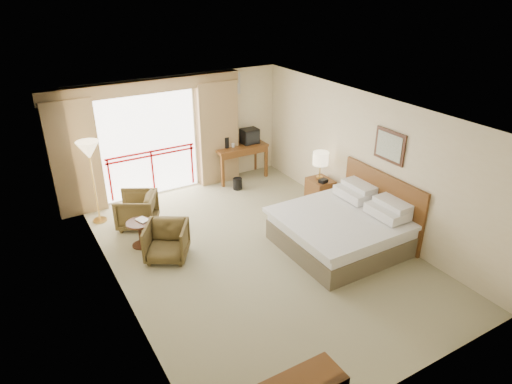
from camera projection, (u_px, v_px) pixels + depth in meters
floor at (258, 253)px, 8.54m from camera, size 7.00×7.00×0.00m
ceiling at (258, 112)px, 7.37m from camera, size 7.00×7.00×0.00m
wall_back at (182, 133)px, 10.68m from camera, size 5.00×0.00×5.00m
wall_front at (413, 299)px, 5.24m from camera, size 5.00×0.00×5.00m
wall_left at (114, 223)px, 6.82m from camera, size 0.00×7.00×7.00m
wall_right at (365, 161)px, 9.10m from camera, size 0.00×7.00×7.00m
balcony_door at (150, 145)px, 10.36m from camera, size 2.40×0.00×2.40m
balcony_railing at (152, 161)px, 10.51m from camera, size 2.09×0.03×1.02m
curtain_left at (75, 158)px, 9.48m from camera, size 1.00×0.26×2.50m
curtain_right at (217, 133)px, 10.99m from camera, size 1.00×0.26×2.50m
valance at (145, 87)px, 9.70m from camera, size 4.40×0.22×0.28m
hvac_vent at (231, 84)px, 10.81m from camera, size 0.50×0.04×0.50m
bed at (342, 229)px, 8.60m from camera, size 2.13×2.06×0.97m
headboard at (381, 204)px, 8.92m from camera, size 0.06×2.10×1.30m
framed_art at (390, 146)px, 8.40m from camera, size 0.04×0.72×0.60m
nightstand at (320, 193)px, 10.10m from camera, size 0.47×0.56×0.66m
table_lamp at (321, 159)px, 9.80m from camera, size 0.34×0.34×0.60m
phone at (323, 181)px, 9.80m from camera, size 0.20×0.16×0.08m
desk at (238, 152)px, 11.45m from camera, size 1.34×0.65×0.88m
tv at (250, 136)px, 11.37m from camera, size 0.41×0.33×0.38m
coffee_maker at (227, 143)px, 11.10m from camera, size 0.16×0.16×0.27m
cup at (233, 145)px, 11.17m from camera, size 0.07×0.07×0.10m
wastebasket at (238, 184)px, 11.01m from camera, size 0.26×0.26×0.28m
armchair_far at (139, 225)px, 9.48m from camera, size 1.05×1.04×0.71m
armchair_near at (168, 257)px, 8.40m from camera, size 1.02×1.03×0.68m
side_table at (140, 230)px, 8.61m from camera, size 0.47×0.47×0.51m
book at (139, 222)px, 8.54m from camera, size 0.25×0.29×0.02m
floor_lamp at (89, 153)px, 8.99m from camera, size 0.45×0.45×1.77m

